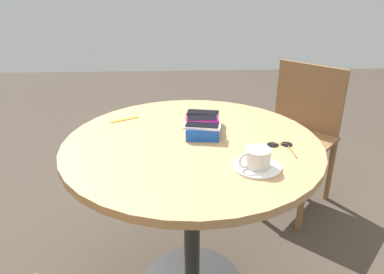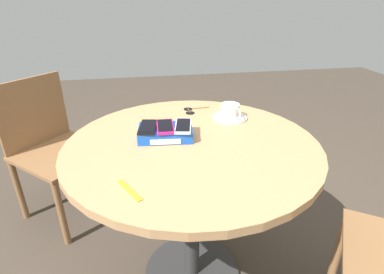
{
  "view_description": "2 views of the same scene",
  "coord_description": "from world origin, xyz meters",
  "views": [
    {
      "loc": [
        1.32,
        -0.06,
        1.37
      ],
      "look_at": [
        0.0,
        0.0,
        0.76
      ],
      "focal_mm": 35.0,
      "sensor_mm": 36.0,
      "label": 1
    },
    {
      "loc": [
        -0.19,
        -1.05,
        1.28
      ],
      "look_at": [
        0.0,
        0.0,
        0.76
      ],
      "focal_mm": 28.0,
      "sensor_mm": 36.0,
      "label": 2
    }
  ],
  "objects": [
    {
      "name": "saucer",
      "position": [
        0.22,
        0.21,
        0.75
      ],
      "size": [
        0.16,
        0.16,
        0.01
      ],
      "primitive_type": "cylinder",
      "color": "silver",
      "rests_on": "round_table"
    },
    {
      "name": "ground_plane",
      "position": [
        0.0,
        0.0,
        0.0
      ],
      "size": [
        8.0,
        8.0,
        0.0
      ],
      "primitive_type": "plane",
      "color": "#42382D"
    },
    {
      "name": "coffee_cup",
      "position": [
        0.22,
        0.21,
        0.78
      ],
      "size": [
        0.09,
        0.12,
        0.06
      ],
      "color": "silver",
      "rests_on": "saucer"
    },
    {
      "name": "phone_magenta",
      "position": [
        -0.1,
        0.05,
        0.8
      ],
      "size": [
        0.07,
        0.14,
        0.01
      ],
      "color": "#D11975",
      "rests_on": "phone_box"
    },
    {
      "name": "sunglasses",
      "position": [
        0.05,
        0.34,
        0.75
      ],
      "size": [
        0.13,
        0.1,
        0.01
      ],
      "color": "black",
      "rests_on": "round_table"
    },
    {
      "name": "round_table",
      "position": [
        0.0,
        0.0,
        0.61
      ],
      "size": [
        1.01,
        1.01,
        0.74
      ],
      "color": "#2D2D2D",
      "rests_on": "ground_plane"
    },
    {
      "name": "chair_far_side",
      "position": [
        -0.72,
        0.66,
        0.45
      ],
      "size": [
        0.63,
        0.63,
        0.84
      ],
      "color": "brown",
      "rests_on": "ground_plane"
    },
    {
      "name": "phone_box",
      "position": [
        -0.1,
        0.05,
        0.77
      ],
      "size": [
        0.23,
        0.15,
        0.05
      ],
      "color": "blue",
      "rests_on": "round_table"
    },
    {
      "name": "lanyard_strap",
      "position": [
        -0.24,
        -0.29,
        0.75
      ],
      "size": [
        0.08,
        0.12,
        0.0
      ],
      "primitive_type": "cube",
      "rotation": [
        0.0,
        0.0,
        -1.07
      ],
      "color": "orange",
      "rests_on": "round_table"
    },
    {
      "name": "phone_black",
      "position": [
        -0.17,
        0.05,
        0.8
      ],
      "size": [
        0.09,
        0.14,
        0.01
      ],
      "color": "black",
      "rests_on": "phone_box"
    },
    {
      "name": "phone_white",
      "position": [
        -0.03,
        0.04,
        0.8
      ],
      "size": [
        0.09,
        0.15,
        0.01
      ],
      "color": "silver",
      "rests_on": "phone_box"
    }
  ]
}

